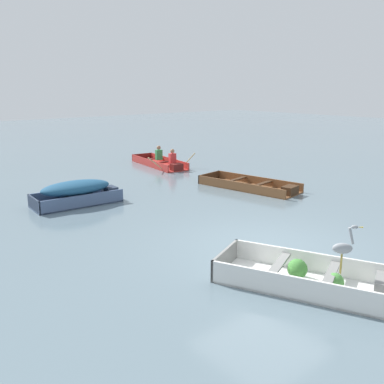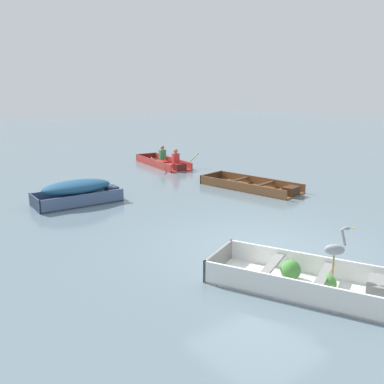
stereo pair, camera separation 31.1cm
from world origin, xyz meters
name	(u,v)px [view 2 (the right image)]	position (x,y,z in m)	size (l,w,h in m)	color
ground_plane	(260,247)	(0.00, 0.00, 0.00)	(80.00, 80.00, 0.00)	slate
dinghy_white_foreground	(305,280)	(-0.87, -1.82, 0.15)	(2.32, 3.25, 0.41)	white
skiff_wooden_brown_near_moored	(254,186)	(3.87, 3.83, 0.10)	(1.77, 3.65, 0.31)	brown
skiff_slate_blue_mid_moored	(78,190)	(-1.55, 5.87, 0.41)	(2.60, 1.24, 0.71)	#475B7F
rowboat_red_with_crew	(165,162)	(4.01, 9.27, 0.17)	(2.26, 3.55, 0.88)	#AD2D28
heron_on_dinghy	(336,248)	(-0.82, -2.32, 0.88)	(0.37, 0.38, 0.84)	olive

